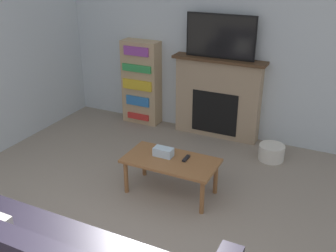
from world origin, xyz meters
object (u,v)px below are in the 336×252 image
object	(u,v)px
bookshelf	(141,82)
tv	(220,37)
fireplace	(218,98)
coffee_table	(171,164)
storage_basket	(271,152)

from	to	relation	value
bookshelf	tv	bearing A→B (deg)	0.14
fireplace	tv	bearing A→B (deg)	-90.00
fireplace	coffee_table	bearing A→B (deg)	-88.21
tv	coffee_table	size ratio (longest dim) A/B	0.95
tv	storage_basket	size ratio (longest dim) A/B	2.92
storage_basket	tv	bearing A→B (deg)	156.94
tv	coffee_table	bearing A→B (deg)	-88.18
fireplace	storage_basket	world-z (taller)	fireplace
coffee_table	storage_basket	size ratio (longest dim) A/B	3.09
bookshelf	storage_basket	size ratio (longest dim) A/B	3.89
coffee_table	bookshelf	world-z (taller)	bookshelf
coffee_table	tv	bearing A→B (deg)	91.82
fireplace	coffee_table	size ratio (longest dim) A/B	1.29
bookshelf	fireplace	bearing A→B (deg)	1.05
bookshelf	storage_basket	bearing A→B (deg)	-10.15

